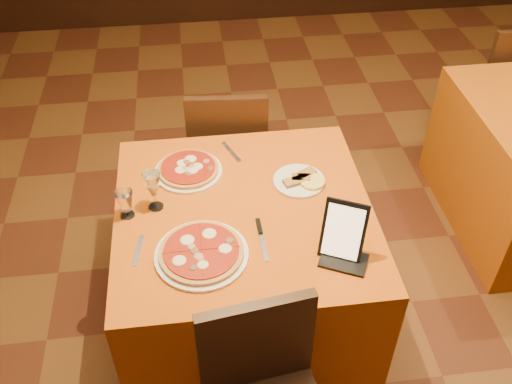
{
  "coord_description": "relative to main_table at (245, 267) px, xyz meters",
  "views": [
    {
      "loc": [
        -0.67,
        -1.74,
        2.42
      ],
      "look_at": [
        -0.45,
        0.01,
        0.86
      ],
      "focal_mm": 40.0,
      "sensor_mm": 36.0,
      "label": 1
    }
  ],
  "objects": [
    {
      "name": "pizza_far",
      "position": [
        -0.23,
        0.28,
        0.39
      ],
      "size": [
        0.31,
        0.31,
        0.03
      ],
      "rotation": [
        0.0,
        0.0,
        0.2
      ],
      "color": "white",
      "rests_on": "main_table"
    },
    {
      "name": "pizza_near",
      "position": [
        -0.19,
        -0.25,
        0.39
      ],
      "size": [
        0.37,
        0.37,
        0.03
      ],
      "rotation": [
        0.0,
        0.0,
        0.04
      ],
      "color": "white",
      "rests_on": "main_table"
    },
    {
      "name": "fork_near",
      "position": [
        -0.44,
        -0.19,
        0.38
      ],
      "size": [
        0.04,
        0.17,
        0.01
      ],
      "primitive_type": "cube",
      "rotation": [
        0.0,
        0.0,
        1.41
      ],
      "color": "silver",
      "rests_on": "main_table"
    },
    {
      "name": "knife",
      "position": [
        0.05,
        -0.2,
        0.38
      ],
      "size": [
        0.02,
        0.21,
        0.01
      ],
      "primitive_type": "cube",
      "rotation": [
        0.0,
        0.0,
        1.6
      ],
      "color": "#B7B5BD",
      "rests_on": "main_table"
    },
    {
      "name": "fork_far",
      "position": [
        -0.02,
        0.4,
        0.38
      ],
      "size": [
        0.08,
        0.17,
        0.01
      ],
      "primitive_type": "cube",
      "rotation": [
        0.0,
        0.0,
        1.96
      ],
      "color": "silver",
      "rests_on": "main_table"
    },
    {
      "name": "chair_main_far",
      "position": [
        0.0,
        0.83,
        0.08
      ],
      "size": [
        0.49,
        0.49,
        0.91
      ],
      "primitive_type": null,
      "rotation": [
        0.0,
        0.0,
        3.06
      ],
      "color": "black",
      "rests_on": "floor"
    },
    {
      "name": "chair_side_far",
      "position": [
        1.85,
        1.33,
        0.08
      ],
      "size": [
        0.44,
        0.44,
        0.91
      ],
      "primitive_type": null,
      "rotation": [
        0.0,
        0.0,
        3.12
      ],
      "color": "#2F1F0F",
      "rests_on": "floor"
    },
    {
      "name": "water_glass",
      "position": [
        -0.49,
        0.02,
        0.44
      ],
      "size": [
        0.08,
        0.08,
        0.13
      ],
      "primitive_type": null,
      "rotation": [
        0.0,
        0.0,
        -0.21
      ],
      "color": "silver",
      "rests_on": "main_table"
    },
    {
      "name": "main_table",
      "position": [
        0.0,
        0.0,
        0.0
      ],
      "size": [
        1.1,
        1.1,
        0.75
      ],
      "primitive_type": "cube",
      "color": "#C2560C",
      "rests_on": "floor"
    },
    {
      "name": "wine_glass",
      "position": [
        -0.37,
        0.06,
        0.47
      ],
      "size": [
        0.09,
        0.09,
        0.19
      ],
      "primitive_type": null,
      "rotation": [
        0.0,
        0.0,
        0.09
      ],
      "color": "#EBD386",
      "rests_on": "main_table"
    },
    {
      "name": "tablet",
      "position": [
        0.35,
        -0.29,
        0.49
      ],
      "size": [
        0.19,
        0.16,
        0.23
      ],
      "primitive_type": "cube",
      "rotation": [
        -0.35,
        0.0,
        -0.45
      ],
      "color": "black",
      "rests_on": "main_table"
    },
    {
      "name": "cutlet_dish",
      "position": [
        0.27,
        0.14,
        0.39
      ],
      "size": [
        0.23,
        0.23,
        0.03
      ],
      "rotation": [
        0.0,
        0.0,
        0.42
      ],
      "color": "white",
      "rests_on": "main_table"
    },
    {
      "name": "floor",
      "position": [
        0.5,
        -0.03,
        -0.38
      ],
      "size": [
        6.0,
        7.0,
        0.01
      ],
      "primitive_type": "cube",
      "color": "#5E2D19",
      "rests_on": "ground"
    }
  ]
}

